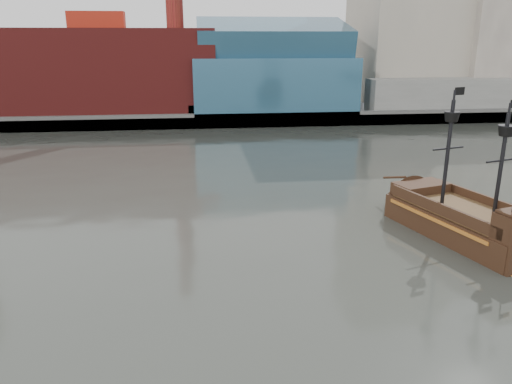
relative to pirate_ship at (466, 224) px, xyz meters
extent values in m
plane|color=#272924|center=(-16.41, -8.86, -1.14)|extent=(400.00, 400.00, 0.00)
cube|color=slate|center=(-16.41, 83.14, -0.14)|extent=(220.00, 60.00, 2.00)
cube|color=#4C4C49|center=(-16.41, 53.64, 0.16)|extent=(220.00, 1.00, 2.60)
cube|color=maroon|center=(-38.41, 63.14, 8.36)|extent=(42.00, 18.00, 15.00)
cube|color=#28526C|center=(-6.41, 61.14, 5.86)|extent=(30.00, 16.00, 10.00)
cube|color=#A89D8D|center=(41.59, 67.14, 19.86)|extent=(18.00, 18.00, 38.00)
cube|color=slate|center=(31.59, 57.14, 3.86)|extent=(40.00, 6.00, 6.00)
cube|color=#28526C|center=(-6.41, 61.14, 13.86)|extent=(28.00, 14.94, 8.78)
cube|color=black|center=(-0.08, 0.29, -0.49)|extent=(8.81, 13.95, 2.81)
cube|color=#4E351C|center=(-0.08, 0.29, 1.07)|extent=(7.93, 12.56, 0.32)
cube|color=black|center=(-1.54, 5.26, 1.45)|extent=(5.13, 3.77, 1.08)
cylinder|color=black|center=(-1.37, 1.60, 5.44)|extent=(0.37, 0.37, 8.42)
cylinder|color=black|center=(1.39, -1.31, 5.12)|extent=(0.37, 0.37, 7.77)
cone|color=black|center=(-1.37, 1.60, 8.36)|extent=(1.47, 1.47, 0.76)
cone|color=black|center=(1.39, -1.31, 7.71)|extent=(1.47, 1.47, 0.76)
cube|color=black|center=(-0.90, 1.74, 10.30)|extent=(0.94, 0.30, 0.59)
camera|label=1|loc=(-21.03, -34.93, 14.17)|focal=35.00mm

